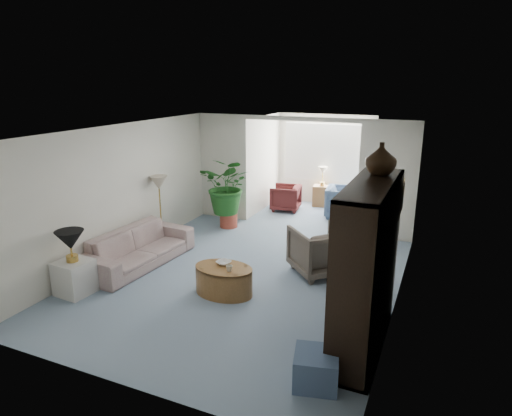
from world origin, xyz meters
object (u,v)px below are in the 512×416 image
at_px(sunroom_chair_maroon, 286,198).
at_px(table_lamp, 70,240).
at_px(sunroom_chair_blue, 343,202).
at_px(floor_lamp, 159,183).
at_px(end_table, 75,277).
at_px(sunroom_table, 322,196).
at_px(plant_pot, 229,220).
at_px(entertainment_cabinet, 367,268).
at_px(ottoman, 316,369).
at_px(wingback_chair, 320,250).
at_px(coffee_cup, 229,268).
at_px(framed_picture, 400,199).
at_px(sofa, 139,247).
at_px(side_table_dark, 363,258).
at_px(coffee_table, 224,280).
at_px(cabinet_urn, 381,159).
at_px(coffee_bowl, 224,263).

bearing_deg(sunroom_chair_maroon, table_lamp, -21.98).
bearing_deg(sunroom_chair_blue, floor_lamp, 128.02).
height_order(end_table, sunroom_table, sunroom_table).
relative_size(plant_pot, sunroom_chair_blue, 0.48).
xyz_separation_m(end_table, entertainment_cabinet, (4.42, 0.40, 0.79)).
bearing_deg(ottoman, wingback_chair, 105.06).
relative_size(ottoman, sunroom_chair_blue, 0.58).
bearing_deg(ottoman, sunroom_chair_maroon, 112.73).
relative_size(coffee_cup, plant_pot, 0.25).
distance_m(framed_picture, sunroom_table, 5.78).
height_order(sofa, ottoman, sofa).
height_order(wingback_chair, side_table_dark, wingback_chair).
xyz_separation_m(wingback_chair, plant_pot, (-2.60, 1.61, -0.26)).
height_order(framed_picture, wingback_chair, framed_picture).
distance_m(framed_picture, side_table_dark, 1.95).
bearing_deg(wingback_chair, floor_lamp, -47.73).
xyz_separation_m(coffee_table, cabinet_urn, (2.26, -0.04, 2.10)).
bearing_deg(sofa, coffee_bowl, -95.11).
distance_m(framed_picture, plant_pot, 4.90).
xyz_separation_m(coffee_table, entertainment_cabinet, (2.26, -0.54, 0.84)).
bearing_deg(side_table_dark, coffee_table, -138.22).
bearing_deg(cabinet_urn, floor_lamp, 160.18).
relative_size(cabinet_urn, sunroom_chair_blue, 0.48).
relative_size(coffee_bowl, cabinet_urn, 0.55).
xyz_separation_m(side_table_dark, entertainment_cabinet, (0.40, -2.21, 0.78)).
height_order(table_lamp, ottoman, table_lamp).
distance_m(table_lamp, side_table_dark, 4.83).
bearing_deg(side_table_dark, sunroom_chair_blue, 108.86).
bearing_deg(sunroom_table, side_table_dark, -64.85).
xyz_separation_m(coffee_bowl, sunroom_chair_maroon, (-0.65, 4.68, -0.15)).
relative_size(cabinet_urn, sunroom_chair_maroon, 0.56).
distance_m(framed_picture, entertainment_cabinet, 1.23).
height_order(side_table_dark, entertainment_cabinet, entertainment_cabinet).
bearing_deg(coffee_cup, floor_lamp, 145.18).
xyz_separation_m(floor_lamp, coffee_cup, (2.45, -1.70, -0.75)).
bearing_deg(sunroom_chair_blue, ottoman, -177.40).
relative_size(plant_pot, sunroom_table, 0.72).
height_order(plant_pot, sunroom_table, sunroom_table).
bearing_deg(ottoman, sofa, 153.53).
bearing_deg(coffee_table, sunroom_chair_maroon, 98.31).
xyz_separation_m(table_lamp, wingback_chair, (3.32, 2.30, -0.48)).
relative_size(sofa, sunroom_chair_maroon, 3.10).
relative_size(coffee_table, plant_pot, 2.37).
bearing_deg(floor_lamp, side_table_dark, 0.87).
height_order(wingback_chair, cabinet_urn, cabinet_urn).
distance_m(plant_pot, sunroom_chair_blue, 2.88).
height_order(ottoman, plant_pot, ottoman).
relative_size(coffee_table, sunroom_table, 1.71).
distance_m(sofa, sunroom_chair_maroon, 4.54).
height_order(sunroom_chair_blue, sunroom_chair_maroon, sunroom_chair_blue).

